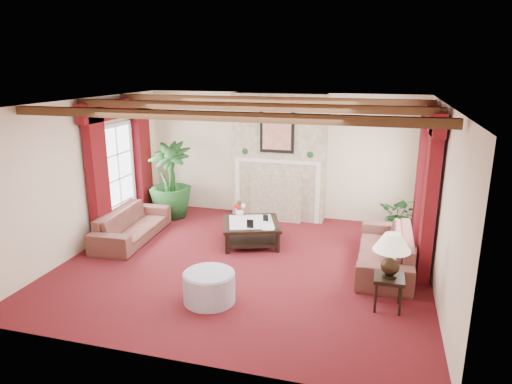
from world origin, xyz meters
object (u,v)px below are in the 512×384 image
(side_table, at_px, (388,292))
(coffee_table, at_px, (251,233))
(potted_palm, at_px, (171,196))
(sofa_right, at_px, (385,243))
(sofa_left, at_px, (132,220))
(ottoman, at_px, (209,287))

(side_table, bearing_deg, coffee_table, 144.34)
(potted_palm, bearing_deg, coffee_table, -26.16)
(sofa_right, xyz_separation_m, side_table, (0.05, -1.37, -0.18))
(coffee_table, distance_m, side_table, 3.05)
(sofa_right, height_order, coffee_table, sofa_right)
(sofa_right, relative_size, side_table, 4.53)
(sofa_right, distance_m, coffee_table, 2.47)
(sofa_left, height_order, coffee_table, sofa_left)
(ottoman, bearing_deg, coffee_table, 90.79)
(potted_palm, bearing_deg, side_table, -31.49)
(sofa_left, distance_m, coffee_table, 2.32)
(sofa_right, relative_size, potted_palm, 1.30)
(sofa_right, xyz_separation_m, potted_palm, (-4.57, 1.46, 0.04))
(ottoman, bearing_deg, potted_palm, 123.32)
(coffee_table, relative_size, ottoman, 1.40)
(sofa_right, distance_m, ottoman, 3.03)
(sofa_left, distance_m, sofa_right, 4.71)
(sofa_left, bearing_deg, side_table, -109.82)
(coffee_table, distance_m, ottoman, 2.26)
(side_table, relative_size, ottoman, 0.65)
(sofa_left, height_order, sofa_right, sofa_right)
(potted_palm, bearing_deg, sofa_right, -17.71)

